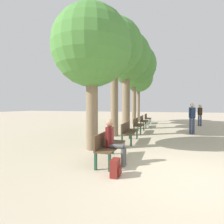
# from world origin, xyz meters

# --- Properties ---
(ground_plane) EXTENTS (80.00, 80.00, 0.00)m
(ground_plane) POSITION_xyz_m (0.00, 0.00, 0.00)
(ground_plane) COLOR #B7A88E
(bench_row_0) EXTENTS (0.46, 1.60, 0.85)m
(bench_row_0) POSITION_xyz_m (-1.87, 0.50, 0.51)
(bench_row_0) COLOR #4C3823
(bench_row_0) RESTS_ON ground_plane
(bench_row_1) EXTENTS (0.46, 1.60, 0.85)m
(bench_row_1) POSITION_xyz_m (-1.87, 3.28, 0.51)
(bench_row_1) COLOR #4C3823
(bench_row_1) RESTS_ON ground_plane
(bench_row_2) EXTENTS (0.46, 1.60, 0.85)m
(bench_row_2) POSITION_xyz_m (-1.87, 6.07, 0.51)
(bench_row_2) COLOR #4C3823
(bench_row_2) RESTS_ON ground_plane
(bench_row_3) EXTENTS (0.46, 1.60, 0.85)m
(bench_row_3) POSITION_xyz_m (-1.87, 8.86, 0.51)
(bench_row_3) COLOR #4C3823
(bench_row_3) RESTS_ON ground_plane
(bench_row_4) EXTENTS (0.46, 1.60, 0.85)m
(bench_row_4) POSITION_xyz_m (-1.87, 11.64, 0.51)
(bench_row_4) COLOR #4C3823
(bench_row_4) RESTS_ON ground_plane
(tree_row_0) EXTENTS (2.88, 2.88, 5.17)m
(tree_row_0) POSITION_xyz_m (-2.88, 1.63, 3.68)
(tree_row_0) COLOR #7A664C
(tree_row_0) RESTS_ON ground_plane
(tree_row_1) EXTENTS (2.94, 2.94, 6.14)m
(tree_row_1) POSITION_xyz_m (-2.88, 4.56, 4.61)
(tree_row_1) COLOR #7A664C
(tree_row_1) RESTS_ON ground_plane
(tree_row_2) EXTENTS (3.27, 3.27, 6.60)m
(tree_row_2) POSITION_xyz_m (-2.88, 7.42, 4.86)
(tree_row_2) COLOR #7A664C
(tree_row_2) RESTS_ON ground_plane
(tree_row_3) EXTENTS (3.72, 3.72, 6.89)m
(tree_row_3) POSITION_xyz_m (-2.88, 10.56, 5.00)
(tree_row_3) COLOR #7A664C
(tree_row_3) RESTS_ON ground_plane
(tree_row_4) EXTENTS (2.85, 2.85, 5.81)m
(tree_row_4) POSITION_xyz_m (-2.88, 13.08, 4.35)
(tree_row_4) COLOR #7A664C
(tree_row_4) RESTS_ON ground_plane
(person_seated) EXTENTS (0.56, 0.32, 1.25)m
(person_seated) POSITION_xyz_m (-1.65, 0.25, 0.67)
(person_seated) COLOR #4C4C4C
(person_seated) RESTS_ON ground_plane
(backpack) EXTENTS (0.21, 0.32, 0.40)m
(backpack) POSITION_xyz_m (-1.39, -0.49, 0.19)
(backpack) COLOR maroon
(backpack) RESTS_ON ground_plane
(pedestrian_near) EXTENTS (0.34, 0.23, 1.69)m
(pedestrian_near) POSITION_xyz_m (2.29, 10.85, 0.97)
(pedestrian_near) COLOR #384260
(pedestrian_near) RESTS_ON ground_plane
(pedestrian_mid) EXTENTS (0.35, 0.30, 1.75)m
(pedestrian_mid) POSITION_xyz_m (1.14, 6.51, 1.00)
(pedestrian_mid) COLOR #384260
(pedestrian_mid) RESTS_ON ground_plane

